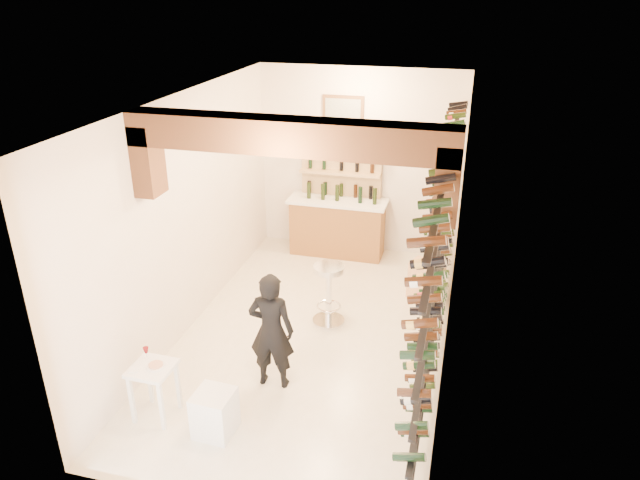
{
  "coord_description": "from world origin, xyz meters",
  "views": [
    {
      "loc": [
        1.8,
        -6.57,
        4.47
      ],
      "look_at": [
        0.0,
        0.3,
        1.3
      ],
      "focal_mm": 32.84,
      "sensor_mm": 36.0,
      "label": 1
    }
  ],
  "objects_px": {
    "tasting_table": "(153,375)",
    "crate_lower": "(426,288)",
    "chrome_barstool": "(329,290)",
    "wine_rack": "(436,244)",
    "person": "(271,331)",
    "back_counter": "(337,225)",
    "white_stool": "(215,413)"
  },
  "relations": [
    {
      "from": "tasting_table",
      "to": "chrome_barstool",
      "type": "distance_m",
      "value": 2.75
    },
    {
      "from": "back_counter",
      "to": "chrome_barstool",
      "type": "distance_m",
      "value": 2.3
    },
    {
      "from": "tasting_table",
      "to": "crate_lower",
      "type": "bearing_deg",
      "value": 54.02
    },
    {
      "from": "wine_rack",
      "to": "crate_lower",
      "type": "relative_size",
      "value": 11.55
    },
    {
      "from": "crate_lower",
      "to": "wine_rack",
      "type": "bearing_deg",
      "value": -83.76
    },
    {
      "from": "wine_rack",
      "to": "white_stool",
      "type": "distance_m",
      "value": 3.21
    },
    {
      "from": "wine_rack",
      "to": "crate_lower",
      "type": "xyz_separation_m",
      "value": [
        -0.16,
        1.45,
        -1.4
      ]
    },
    {
      "from": "white_stool",
      "to": "crate_lower",
      "type": "distance_m",
      "value": 4.02
    },
    {
      "from": "back_counter",
      "to": "person",
      "type": "bearing_deg",
      "value": -88.63
    },
    {
      "from": "crate_lower",
      "to": "tasting_table",
      "type": "bearing_deg",
      "value": -127.51
    },
    {
      "from": "person",
      "to": "crate_lower",
      "type": "distance_m",
      "value": 3.09
    },
    {
      "from": "tasting_table",
      "to": "crate_lower",
      "type": "xyz_separation_m",
      "value": [
        2.65,
        3.45,
        -0.39
      ]
    },
    {
      "from": "back_counter",
      "to": "chrome_barstool",
      "type": "xyz_separation_m",
      "value": [
        0.4,
        -2.27,
        -0.02
      ]
    },
    {
      "from": "person",
      "to": "white_stool",
      "type": "bearing_deg",
      "value": 67.96
    },
    {
      "from": "wine_rack",
      "to": "chrome_barstool",
      "type": "distance_m",
      "value": 1.8
    },
    {
      "from": "chrome_barstool",
      "to": "crate_lower",
      "type": "distance_m",
      "value": 1.7
    },
    {
      "from": "tasting_table",
      "to": "person",
      "type": "height_order",
      "value": "person"
    },
    {
      "from": "back_counter",
      "to": "crate_lower",
      "type": "height_order",
      "value": "back_counter"
    },
    {
      "from": "chrome_barstool",
      "to": "crate_lower",
      "type": "height_order",
      "value": "chrome_barstool"
    },
    {
      "from": "back_counter",
      "to": "person",
      "type": "xyz_separation_m",
      "value": [
        0.09,
        -3.78,
        0.21
      ]
    },
    {
      "from": "wine_rack",
      "to": "person",
      "type": "distance_m",
      "value": 2.23
    },
    {
      "from": "back_counter",
      "to": "tasting_table",
      "type": "distance_m",
      "value": 4.75
    },
    {
      "from": "wine_rack",
      "to": "back_counter",
      "type": "bearing_deg",
      "value": 124.66
    },
    {
      "from": "chrome_barstool",
      "to": "back_counter",
      "type": "bearing_deg",
      "value": 100.11
    },
    {
      "from": "wine_rack",
      "to": "tasting_table",
      "type": "distance_m",
      "value": 3.59
    },
    {
      "from": "tasting_table",
      "to": "crate_lower",
      "type": "relative_size",
      "value": 1.6
    },
    {
      "from": "wine_rack",
      "to": "person",
      "type": "height_order",
      "value": "wine_rack"
    },
    {
      "from": "tasting_table",
      "to": "chrome_barstool",
      "type": "xyz_separation_m",
      "value": [
        1.38,
        2.38,
        -0.02
      ]
    },
    {
      "from": "tasting_table",
      "to": "white_stool",
      "type": "relative_size",
      "value": 1.57
    },
    {
      "from": "back_counter",
      "to": "crate_lower",
      "type": "relative_size",
      "value": 3.44
    },
    {
      "from": "wine_rack",
      "to": "back_counter",
      "type": "distance_m",
      "value": 3.38
    },
    {
      "from": "person",
      "to": "tasting_table",
      "type": "bearing_deg",
      "value": 35.85
    }
  ]
}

